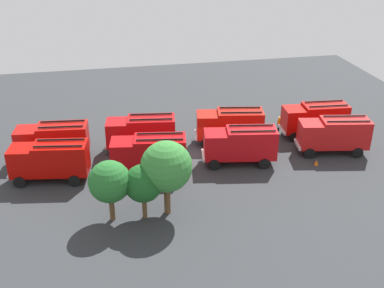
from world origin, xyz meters
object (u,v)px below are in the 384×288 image
(fire_truck_6, at_px, (149,153))
(fire_truck_3, at_px, (53,140))
(fire_truck_4, at_px, (334,134))
(fire_truck_0, at_px, (315,118))
(tree_0, at_px, (166,167))
(firefighter_1, at_px, (82,134))
(firefighter_0, at_px, (279,123))
(tree_1, at_px, (143,184))
(traffic_cone_0, at_px, (140,158))
(firefighter_2, at_px, (172,148))
(traffic_cone_1, at_px, (316,162))
(tree_2, at_px, (110,182))
(traffic_cone_2, at_px, (269,130))
(fire_truck_1, at_px, (230,124))
(fire_truck_2, at_px, (141,132))
(fire_truck_5, at_px, (240,144))
(fire_truck_7, at_px, (50,159))

(fire_truck_6, bearing_deg, fire_truck_3, -19.05)
(fire_truck_4, bearing_deg, fire_truck_0, -77.82)
(tree_0, bearing_deg, firefighter_1, -65.02)
(fire_truck_0, height_order, firefighter_0, fire_truck_0)
(tree_1, xyz_separation_m, traffic_cone_0, (-0.54, -9.80, -2.86))
(firefighter_2, bearing_deg, firefighter_0, -107.02)
(fire_truck_3, xyz_separation_m, traffic_cone_1, (-25.36, 6.45, -1.87))
(fire_truck_4, xyz_separation_m, fire_truck_6, (19.04, 0.48, 0.00))
(firefighter_1, xyz_separation_m, tree_1, (-5.05, 15.29, 2.18))
(tree_2, height_order, traffic_cone_2, tree_2)
(fire_truck_1, distance_m, fire_truck_4, 10.71)
(fire_truck_3, xyz_separation_m, traffic_cone_0, (-8.32, 2.18, -1.80))
(fire_truck_6, relative_size, tree_0, 1.16)
(fire_truck_3, bearing_deg, tree_1, 128.89)
(fire_truck_3, xyz_separation_m, traffic_cone_2, (-23.38, -1.69, -1.85))
(fire_truck_0, bearing_deg, fire_truck_3, 4.36)
(fire_truck_0, relative_size, firefighter_0, 4.28)
(fire_truck_1, relative_size, traffic_cone_0, 10.75)
(fire_truck_6, bearing_deg, fire_truck_2, -78.90)
(fire_truck_1, height_order, traffic_cone_1, fire_truck_1)
(fire_truck_2, height_order, tree_2, tree_2)
(fire_truck_5, xyz_separation_m, traffic_cone_0, (9.72, -2.43, -1.80))
(fire_truck_4, distance_m, fire_truck_6, 19.05)
(fire_truck_6, height_order, firefighter_0, fire_truck_6)
(fire_truck_0, bearing_deg, traffic_cone_1, 72.45)
(firefighter_1, relative_size, traffic_cone_1, 3.22)
(firefighter_0, bearing_deg, fire_truck_3, 45.39)
(fire_truck_7, bearing_deg, traffic_cone_0, -157.37)
(firefighter_0, bearing_deg, fire_truck_0, -169.51)
(tree_1, bearing_deg, fire_truck_2, -95.00)
(firefighter_1, bearing_deg, fire_truck_6, 18.29)
(tree_0, height_order, tree_1, tree_0)
(fire_truck_2, bearing_deg, traffic_cone_2, -166.28)
(tree_1, bearing_deg, fire_truck_7, -44.80)
(fire_truck_7, bearing_deg, traffic_cone_2, -157.10)
(tree_1, bearing_deg, traffic_cone_0, -93.17)
(firefighter_1, bearing_deg, fire_truck_0, 62.39)
(fire_truck_3, bearing_deg, fire_truck_0, -174.23)
(firefighter_0, bearing_deg, firefighter_2, 57.01)
(fire_truck_5, relative_size, firefighter_0, 4.36)
(fire_truck_3, height_order, firefighter_2, fire_truck_3)
(fire_truck_1, distance_m, firefighter_1, 15.94)
(firefighter_1, distance_m, traffic_cone_1, 24.66)
(fire_truck_3, relative_size, fire_truck_7, 0.99)
(fire_truck_6, height_order, tree_0, tree_0)
(traffic_cone_2, bearing_deg, firefighter_2, 16.67)
(traffic_cone_1, bearing_deg, fire_truck_7, -4.93)
(firefighter_0, xyz_separation_m, traffic_cone_2, (1.21, 0.21, -0.66))
(tree_0, relative_size, traffic_cone_0, 9.21)
(fire_truck_1, relative_size, fire_truck_4, 1.00)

